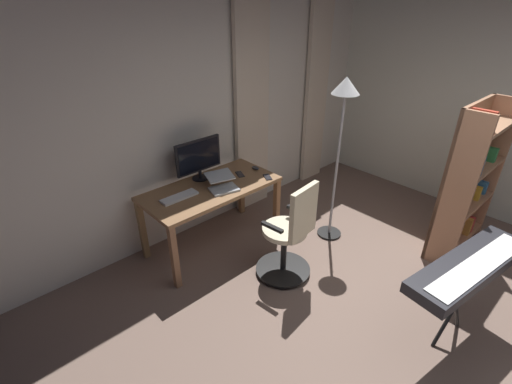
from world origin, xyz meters
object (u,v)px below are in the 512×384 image
object	(u,v)px
desk	(211,194)
laptop	(222,184)
floor_lamp	(343,114)
cell_phone_by_monitor	(240,174)
piano_keyboard	(470,267)
office_chair	(290,236)
computer_mouse	(256,168)
bookshelf	(465,182)
cell_phone_face_up	(268,177)
computer_monitor	(199,157)
computer_keyboard	(179,197)

from	to	relation	value
desk	laptop	distance (m)	0.20
laptop	floor_lamp	size ratio (longest dim) A/B	0.20
cell_phone_by_monitor	floor_lamp	size ratio (longest dim) A/B	0.08
piano_keyboard	floor_lamp	bearing A→B (deg)	-98.67
office_chair	floor_lamp	bearing A→B (deg)	3.78
office_chair	computer_mouse	distance (m)	1.07
bookshelf	cell_phone_face_up	bearing A→B (deg)	-50.79
cell_phone_by_monitor	piano_keyboard	bearing A→B (deg)	117.99
office_chair	bookshelf	distance (m)	1.93
office_chair	computer_monitor	world-z (taller)	computer_monitor
office_chair	computer_keyboard	size ratio (longest dim) A/B	2.74
cell_phone_by_monitor	desk	bearing A→B (deg)	24.43
office_chair	computer_keyboard	distance (m)	1.17
computer_mouse	cell_phone_face_up	world-z (taller)	computer_mouse
office_chair	cell_phone_by_monitor	distance (m)	1.01
desk	cell_phone_face_up	world-z (taller)	cell_phone_face_up
desk	computer_mouse	bearing A→B (deg)	179.76
desk	floor_lamp	world-z (taller)	floor_lamp
floor_lamp	cell_phone_by_monitor	bearing A→B (deg)	-48.54
laptop	cell_phone_face_up	bearing A→B (deg)	-179.70
office_chair	computer_keyboard	xyz separation A→B (m)	(0.60, -0.96, 0.27)
floor_lamp	bookshelf	bearing A→B (deg)	126.15
computer_keyboard	cell_phone_face_up	xyz separation A→B (m)	(-0.97, 0.27, -0.01)
laptop	computer_mouse	xyz separation A→B (m)	(-0.58, -0.11, -0.03)
desk	computer_mouse	world-z (taller)	computer_mouse
bookshelf	piano_keyboard	xyz separation A→B (m)	(1.26, 0.52, -0.09)
cell_phone_by_monitor	piano_keyboard	xyz separation A→B (m)	(-0.23, 2.38, -0.01)
computer_keyboard	floor_lamp	xyz separation A→B (m)	(-1.50, 0.80, 0.72)
floor_lamp	laptop	bearing A→B (deg)	-32.42
computer_keyboard	floor_lamp	bearing A→B (deg)	151.82
desk	computer_keyboard	distance (m)	0.39
bookshelf	office_chair	bearing A→B (deg)	-28.42
desk	computer_mouse	size ratio (longest dim) A/B	14.59
office_chair	piano_keyboard	world-z (taller)	office_chair
computer_keyboard	computer_mouse	bearing A→B (deg)	178.95
computer_mouse	floor_lamp	bearing A→B (deg)	121.29
piano_keyboard	office_chair	bearing A→B (deg)	-65.50
office_chair	cell_phone_face_up	distance (m)	0.83
cell_phone_face_up	piano_keyboard	xyz separation A→B (m)	(-0.05, 2.12, -0.01)
desk	floor_lamp	xyz separation A→B (m)	(-1.12, 0.79, 0.83)
computer_keyboard	laptop	xyz separation A→B (m)	(-0.44, 0.13, 0.04)
cell_phone_face_up	desk	bearing A→B (deg)	3.93
laptop	office_chair	bearing A→B (deg)	115.70
desk	laptop	bearing A→B (deg)	119.33
computer_mouse	piano_keyboard	size ratio (longest dim) A/B	0.08
computer_mouse	piano_keyboard	bearing A→B (deg)	89.91
computer_keyboard	cell_phone_by_monitor	size ratio (longest dim) A/B	2.67
cell_phone_face_up	laptop	bearing A→B (deg)	12.51
desk	computer_keyboard	xyz separation A→B (m)	(0.38, -0.02, 0.10)
computer_monitor	laptop	xyz separation A→B (m)	(-0.03, 0.35, -0.21)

